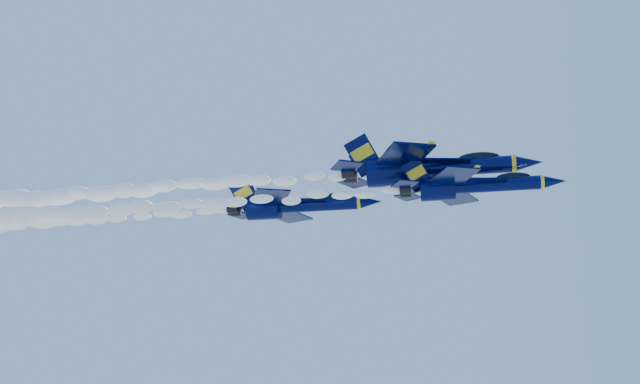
# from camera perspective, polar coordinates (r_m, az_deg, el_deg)

# --- Properties ---
(jet_lead) EXTENTS (15.82, 12.98, 5.88)m
(jet_lead) POSITION_cam_1_polar(r_m,az_deg,el_deg) (70.94, 11.95, 0.50)
(jet_lead) COLOR #000534
(smoke_trail_jet_lead) EXTENTS (53.40, 2.02, 1.81)m
(smoke_trail_jet_lead) POSITION_cam_1_polar(r_m,az_deg,el_deg) (77.51, -13.56, -1.24)
(smoke_trail_jet_lead) COLOR white
(jet_second) EXTENTS (20.04, 16.44, 7.45)m
(jet_second) POSITION_cam_1_polar(r_m,az_deg,el_deg) (73.29, 8.59, 1.89)
(jet_second) COLOR #000534
(smoke_trail_jet_second) EXTENTS (53.40, 2.55, 2.30)m
(smoke_trail_jet_second) POSITION_cam_1_polar(r_m,az_deg,el_deg) (82.16, -16.76, -0.01)
(smoke_trail_jet_second) COLOR white
(jet_third) EXTENTS (18.13, 14.87, 6.74)m
(jet_third) POSITION_cam_1_polar(r_m,az_deg,el_deg) (83.18, -2.09, -1.08)
(jet_third) COLOR #000534
(smoke_trail_jet_third) EXTENTS (53.40, 2.31, 2.08)m
(smoke_trail_jet_third) POSITION_cam_1_polar(r_m,az_deg,el_deg) (96.60, -22.45, -2.34)
(smoke_trail_jet_third) COLOR white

